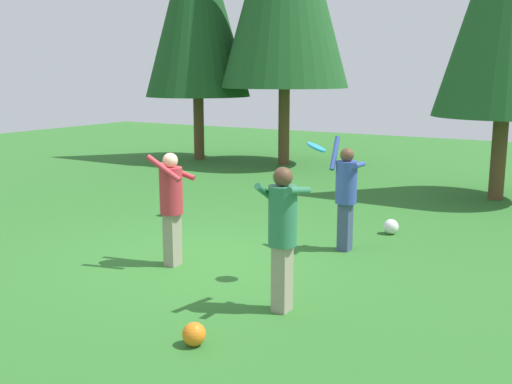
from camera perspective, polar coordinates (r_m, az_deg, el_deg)
name	(u,v)px	position (r m, az deg, el deg)	size (l,w,h in m)	color
ground_plane	(198,260)	(9.39, -5.49, -6.39)	(40.00, 40.00, 0.00)	#2D6B28
person_thrower	(346,190)	(9.72, 8.50, 0.19)	(0.54, 0.59, 1.84)	#38476B
person_catcher	(283,227)	(7.11, 2.52, -3.29)	(0.53, 0.64, 1.76)	gray
person_bystander	(171,199)	(8.93, -8.00, -0.68)	(0.64, 0.57, 1.69)	gray
frisbee	(316,147)	(7.99, 5.71, 4.24)	(0.32, 0.33, 0.13)	#2393D1
ball_orange	(194,334)	(6.54, -5.87, -13.21)	(0.25, 0.25, 0.25)	orange
ball_blue	(165,210)	(12.31, -8.57, -1.74)	(0.21, 0.21, 0.21)	blue
ball_white	(391,227)	(11.04, 12.63, -3.21)	(0.27, 0.27, 0.27)	white
tree_far_left	(197,1)	(20.25, -5.64, 17.51)	(3.41, 3.41, 8.14)	brown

